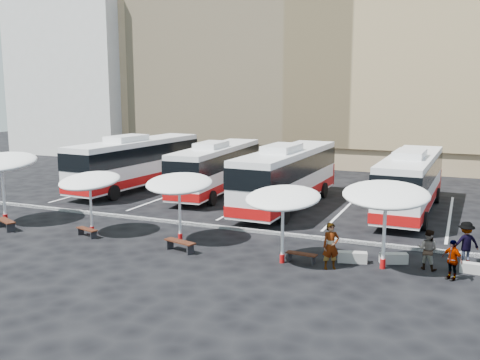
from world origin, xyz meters
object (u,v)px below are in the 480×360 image
at_px(sunshade_1, 90,181).
at_px(passenger_3, 465,243).
at_px(sunshade_3, 283,198).
at_px(passenger_2, 452,260).
at_px(wood_bench_3, 301,255).
at_px(sunshade_4, 386,195).
at_px(passenger_1, 428,250).
at_px(conc_bench_1, 394,258).
at_px(conc_bench_2, 474,268).
at_px(wood_bench_2, 180,243).
at_px(sunshade_2, 179,184).
at_px(wood_bench_0, 6,222).
at_px(bus_3, 411,180).
at_px(bus_1, 217,167).
at_px(sunshade_0, 1,162).
at_px(conc_bench_0, 352,257).
at_px(bus_2, 287,174).
at_px(passenger_0, 331,246).
at_px(bus_0, 137,161).
at_px(wood_bench_1, 87,230).

distance_m(sunshade_1, passenger_3, 17.70).
bearing_deg(sunshade_3, passenger_2, 5.45).
bearing_deg(passenger_3, wood_bench_3, -5.83).
distance_m(sunshade_4, passenger_1, 2.87).
distance_m(conc_bench_1, passenger_1, 1.51).
xyz_separation_m(sunshade_1, conc_bench_2, (17.86, 1.10, -2.50)).
xyz_separation_m(sunshade_1, wood_bench_2, (5.61, -0.93, -2.33)).
height_order(sunshade_2, wood_bench_0, sunshade_2).
bearing_deg(bus_3, wood_bench_0, -145.09).
relative_size(sunshade_2, wood_bench_2, 2.29).
distance_m(wood_bench_2, conc_bench_1, 9.34).
relative_size(bus_1, conc_bench_1, 10.21).
height_order(bus_3, passenger_1, bus_3).
height_order(sunshade_0, conc_bench_0, sunshade_0).
distance_m(bus_2, passenger_1, 12.67).
xyz_separation_m(wood_bench_3, passenger_0, (1.32, -0.32, 0.65)).
xyz_separation_m(bus_0, conc_bench_1, (19.58, -10.27, -1.82)).
distance_m(bus_0, passenger_0, 21.07).
bearing_deg(sunshade_2, sunshade_4, -1.54).
height_order(wood_bench_0, conc_bench_2, wood_bench_0).
distance_m(sunshade_1, wood_bench_3, 11.38).
bearing_deg(wood_bench_1, bus_3, 39.64).
distance_m(wood_bench_0, conc_bench_1, 19.48).
distance_m(passenger_1, passenger_2, 1.28).
bearing_deg(bus_0, bus_2, -2.76).
xyz_separation_m(bus_0, passenger_2, (21.87, -11.39, -1.25)).
height_order(bus_0, passenger_3, bus_0).
bearing_deg(conc_bench_2, passenger_1, -172.44).
relative_size(sunshade_0, sunshade_4, 1.21).
relative_size(wood_bench_0, conc_bench_1, 1.48).
height_order(wood_bench_3, passenger_0, passenger_0).
bearing_deg(sunshade_0, wood_bench_3, -1.16).
distance_m(sunshade_0, passenger_0, 18.52).
relative_size(bus_3, wood_bench_3, 8.91).
bearing_deg(sunshade_0, conc_bench_2, 2.51).
distance_m(conc_bench_0, conc_bench_2, 4.79).
bearing_deg(wood_bench_0, sunshade_1, 13.86).
relative_size(conc_bench_0, conc_bench_2, 1.13).
bearing_deg(sunshade_2, conc_bench_1, 3.41).
relative_size(conc_bench_1, passenger_3, 0.63).
xyz_separation_m(bus_0, sunshade_3, (15.23, -12.03, 0.76)).
relative_size(wood_bench_1, conc_bench_0, 1.14).
xyz_separation_m(sunshade_2, wood_bench_2, (0.80, -1.45, -2.44)).
bearing_deg(conc_bench_2, bus_3, 109.00).
xyz_separation_m(bus_3, wood_bench_2, (-8.77, -12.13, -1.56)).
distance_m(bus_2, conc_bench_0, 11.14).
bearing_deg(conc_bench_2, sunshade_4, -166.38).
bearing_deg(bus_2, sunshade_3, -71.44).
bearing_deg(wood_bench_1, sunshade_3, -0.33).
bearing_deg(conc_bench_0, conc_bench_2, 6.55).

